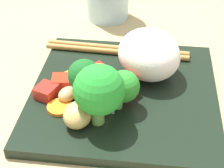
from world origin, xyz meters
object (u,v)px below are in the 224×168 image
object	(u,v)px
rice_mound	(149,54)
square_plate	(124,94)
chopstick_pair	(117,50)
carrot_slice_4	(98,106)
broccoli_floret_1	(99,91)

from	to	relation	value
rice_mound	square_plate	bearing A→B (deg)	50.78
square_plate	chopstick_pair	world-z (taller)	chopstick_pair
rice_mound	chopstick_pair	size ratio (longest dim) A/B	0.42
square_plate	carrot_slice_4	size ratio (longest dim) A/B	7.85
square_plate	rice_mound	world-z (taller)	rice_mound
rice_mound	broccoli_floret_1	world-z (taller)	broccoli_floret_1
carrot_slice_4	chopstick_pair	size ratio (longest dim) A/B	0.14
chopstick_pair	carrot_slice_4	bearing A→B (deg)	88.80
square_plate	carrot_slice_4	distance (cm)	5.16
square_plate	rice_mound	bearing A→B (deg)	-129.22
carrot_slice_4	chopstick_pair	distance (cm)	13.33
broccoli_floret_1	carrot_slice_4	distance (cm)	5.11
broccoli_floret_1	carrot_slice_4	xyz separation A→B (cm)	(0.41, -2.43, -4.47)
broccoli_floret_1	square_plate	bearing A→B (deg)	-112.83
rice_mound	carrot_slice_4	bearing A→B (deg)	51.42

